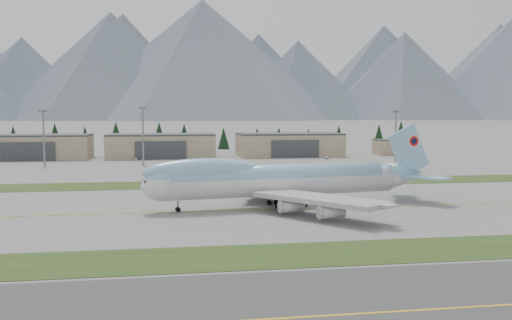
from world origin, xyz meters
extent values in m
plane|color=slate|center=(0.00, 0.00, 0.00)|extent=(7000.00, 7000.00, 0.00)
cube|color=#2D3F16|center=(0.00, -38.00, 0.00)|extent=(400.00, 14.00, 0.08)
cube|color=#2D3F16|center=(0.00, 45.00, 0.00)|extent=(400.00, 18.00, 0.08)
cube|color=#3C3C3C|center=(0.00, -62.00, 0.00)|extent=(400.00, 32.00, 0.04)
cube|color=gold|center=(0.00, 0.00, 0.00)|extent=(400.00, 0.40, 0.02)
cube|color=gold|center=(0.00, -62.00, 0.00)|extent=(400.00, 0.40, 0.02)
cylinder|color=silver|center=(10.53, 3.38, 5.20)|extent=(50.50, 13.10, 5.83)
cylinder|color=#85BBDA|center=(9.65, 3.25, 6.27)|extent=(46.89, 12.13, 5.38)
ellipsoid|color=silver|center=(-14.29, -0.29, 5.20)|extent=(10.07, 7.13, 5.83)
ellipsoid|color=#85BBDA|center=(-14.29, -0.29, 6.27)|extent=(8.44, 6.02, 4.94)
ellipsoid|color=#85BBDA|center=(-6.31, 0.89, 7.98)|extent=(25.19, 8.51, 5.38)
cube|color=#0C1433|center=(-17.39, -0.74, 6.36)|extent=(2.24, 2.59, 1.16)
cone|color=silver|center=(39.79, 7.71, 5.20)|extent=(11.47, 7.22, 5.71)
cone|color=#85BBDA|center=(39.79, 7.71, 6.27)|extent=(10.51, 6.58, 5.20)
cube|color=#85BBDA|center=(40.68, 7.84, 11.29)|extent=(10.82, 2.12, 12.37)
cylinder|color=silver|center=(41.69, 8.35, 13.44)|extent=(3.22, 0.65, 3.23)
cylinder|color=red|center=(41.68, 8.44, 13.44)|extent=(2.33, 0.52, 2.33)
cylinder|color=#0C1433|center=(41.66, 8.53, 13.44)|extent=(1.36, 0.37, 1.34)
cube|color=#85BBDA|center=(40.78, 13.29, 5.74)|extent=(7.97, 10.98, 0.41)
cube|color=#85BBDA|center=(42.35, 2.65, 5.74)|extent=(9.92, 11.19, 0.41)
cube|color=#A8ACB0|center=(10.15, 18.27, 3.58)|extent=(17.04, 28.18, 0.90)
cube|color=#A8ACB0|center=(14.47, -10.98, 3.58)|extent=(22.81, 26.69, 0.90)
cylinder|color=silver|center=(6.59, 14.12, 1.88)|extent=(4.94, 2.90, 2.24)
cylinder|color=silver|center=(9.72, 23.01, 1.88)|extent=(4.94, 2.90, 2.24)
cylinder|color=silver|center=(9.87, -8.04, 1.88)|extent=(4.94, 2.90, 2.24)
cylinder|color=silver|center=(15.43, -15.64, 1.88)|extent=(4.94, 2.90, 2.24)
cylinder|color=slate|center=(-11.63, 0.11, 1.08)|extent=(0.45, 0.45, 2.15)
cylinder|color=slate|center=(8.81, 5.85, 1.17)|extent=(0.57, 0.57, 2.33)
cylinder|color=slate|center=(9.60, 0.53, 1.17)|extent=(0.57, 0.57, 2.33)
cylinder|color=slate|center=(13.24, 6.50, 1.17)|extent=(0.57, 0.57, 2.33)
cylinder|color=slate|center=(14.03, 1.18, 1.17)|extent=(0.57, 0.57, 2.33)
cylinder|color=black|center=(-11.58, -0.25, 0.49)|extent=(1.02, 0.45, 0.99)
cylinder|color=black|center=(-11.68, 0.46, 0.49)|extent=(1.02, 0.45, 0.99)
cylinder|color=black|center=(8.81, 5.85, 0.54)|extent=(1.13, 0.60, 1.08)
cylinder|color=black|center=(9.60, 0.53, 0.54)|extent=(1.13, 0.60, 1.08)
cylinder|color=black|center=(13.24, 6.50, 0.54)|extent=(1.13, 0.60, 1.08)
cylinder|color=black|center=(14.03, 1.18, 0.54)|extent=(1.13, 0.60, 1.08)
cube|color=gray|center=(-70.00, 150.00, 5.00)|extent=(48.00, 26.00, 10.00)
cube|color=#383B3E|center=(-70.00, 150.00, 10.40)|extent=(48.00, 26.00, 0.80)
cube|color=#383B3E|center=(-70.00, 136.70, 4.00)|extent=(22.08, 0.60, 8.00)
cube|color=gray|center=(-15.00, 150.00, 5.00)|extent=(48.00, 26.00, 10.00)
cube|color=#383B3E|center=(-15.00, 150.00, 10.40)|extent=(48.00, 26.00, 0.80)
cube|color=#383B3E|center=(-15.00, 136.70, 4.00)|extent=(22.08, 0.60, 8.00)
cube|color=gray|center=(45.00, 150.00, 5.00)|extent=(48.00, 26.00, 10.00)
cube|color=#383B3E|center=(45.00, 150.00, 10.40)|extent=(48.00, 26.00, 0.80)
cube|color=#383B3E|center=(45.00, 136.70, 4.00)|extent=(22.08, 0.60, 8.00)
cube|color=gray|center=(95.00, 148.00, 3.50)|extent=(14.00, 12.00, 7.00)
cube|color=#383B3E|center=(95.00, 148.00, 7.30)|extent=(14.00, 12.00, 0.60)
cylinder|color=slate|center=(-57.61, 106.96, 10.19)|extent=(0.70, 0.70, 20.38)
cube|color=slate|center=(-57.61, 106.96, 20.78)|extent=(3.20, 3.20, 0.80)
cylinder|color=slate|center=(-21.62, 109.24, 10.84)|extent=(0.70, 0.70, 21.67)
cube|color=slate|center=(-21.62, 109.24, 22.07)|extent=(3.20, 3.20, 0.80)
cylinder|color=slate|center=(81.75, 110.88, 10.19)|extent=(0.70, 0.70, 20.38)
cube|color=slate|center=(81.75, 110.88, 20.78)|extent=(3.20, 3.20, 0.80)
imported|color=silver|center=(-25.41, 134.46, 0.00)|extent=(1.85, 3.54, 1.15)
imported|color=gold|center=(3.84, 117.13, 0.00)|extent=(3.87, 3.07, 1.23)
imported|color=#ADAEB2|center=(56.96, 127.51, 0.00)|extent=(3.03, 4.62, 1.24)
cone|color=black|center=(-93.65, 211.43, 6.81)|extent=(7.62, 7.62, 13.61)
cone|color=black|center=(-72.69, 214.98, 7.64)|extent=(8.55, 8.55, 15.27)
cone|color=black|center=(-56.24, 211.90, 6.63)|extent=(7.43, 7.43, 13.27)
cone|color=black|center=(-39.67, 212.64, 7.94)|extent=(8.90, 8.90, 15.89)
cone|color=black|center=(-15.83, 209.87, 7.82)|extent=(8.75, 8.75, 15.63)
cone|color=black|center=(-1.91, 210.51, 7.36)|extent=(8.24, 8.24, 14.71)
cone|color=black|center=(20.20, 208.00, 6.18)|extent=(6.92, 6.92, 12.37)
cone|color=black|center=(40.78, 215.74, 6.05)|extent=(6.78, 6.78, 12.10)
cone|color=black|center=(53.42, 213.57, 6.17)|extent=(6.91, 6.91, 12.33)
cone|color=black|center=(71.23, 213.32, 5.66)|extent=(6.34, 6.34, 11.33)
cone|color=black|center=(90.33, 214.76, 6.68)|extent=(7.48, 7.48, 13.36)
cone|color=black|center=(115.36, 214.09, 6.98)|extent=(7.82, 7.82, 13.96)
cone|color=black|center=(127.68, 210.16, 8.00)|extent=(8.96, 8.96, 16.00)
cone|color=#434C59|center=(-550.00, 2268.85, 161.77)|extent=(679.53, 679.53, 323.54)
cone|color=white|center=(-550.00, 2268.85, 258.84)|extent=(258.22, 258.22, 129.42)
cone|color=#434C59|center=(-200.00, 2165.99, 206.71)|extent=(859.43, 859.43, 413.41)
cone|color=white|center=(-200.00, 2165.99, 330.73)|extent=(326.58, 326.58, 165.37)
cone|color=#434C59|center=(150.00, 2150.81, 234.22)|extent=(1105.43, 1105.43, 468.45)
cone|color=white|center=(150.00, 2150.81, 374.76)|extent=(420.06, 420.06, 187.38)
cone|color=#434C59|center=(550.00, 2215.95, 164.06)|extent=(666.20, 666.20, 328.13)
cone|color=white|center=(550.00, 2215.95, 262.50)|extent=(253.16, 253.16, 131.25)
cone|color=#434C59|center=(1000.00, 2173.71, 183.14)|extent=(764.29, 764.29, 366.29)
cone|color=white|center=(1000.00, 2173.71, 293.03)|extent=(290.43, 290.43, 146.51)
cone|color=#434C59|center=(-200.00, 2900.00, 266.89)|extent=(1067.54, 1067.54, 533.77)
cone|color=white|center=(-200.00, 2900.00, 416.34)|extent=(427.02, 427.02, 234.86)
cone|color=#434C59|center=(500.00, 2900.00, 223.98)|extent=(895.93, 895.93, 447.96)
cone|color=white|center=(500.00, 2900.00, 349.41)|extent=(358.37, 358.37, 197.10)
cone|color=#434C59|center=(1200.00, 2900.00, 254.51)|extent=(1018.03, 1018.03, 509.01)
cone|color=white|center=(1200.00, 2900.00, 397.03)|extent=(407.21, 407.21, 223.97)
cone|color=#434C59|center=(1900.00, 2900.00, 267.69)|extent=(1070.78, 1070.78, 535.39)
cone|color=white|center=(1900.00, 2900.00, 417.60)|extent=(428.31, 428.31, 235.57)
camera|label=1|loc=(-14.74, -113.72, 19.37)|focal=40.00mm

